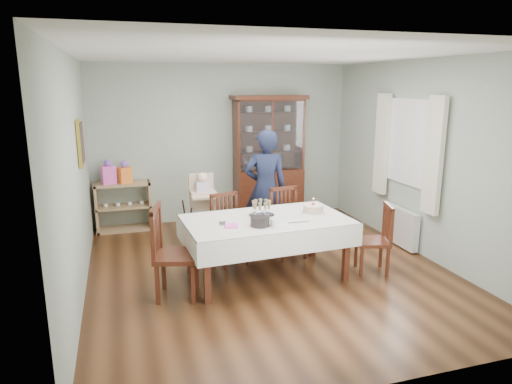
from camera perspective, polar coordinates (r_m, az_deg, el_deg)
name	(u,v)px	position (r m, az deg, el deg)	size (l,w,h in m)	color
floor	(268,269)	(6.04, 1.55, -9.66)	(5.00, 5.00, 0.00)	#593319
room_shell	(256,135)	(6.10, 0.06, 7.17)	(5.00, 5.00, 5.00)	#9EAA99
dining_table	(266,248)	(5.69, 1.29, -6.97)	(2.06, 1.26, 0.76)	#4A2412
china_cabinet	(269,156)	(8.04, 1.59, 4.48)	(1.30, 0.48, 2.18)	#4A2412
sideboard	(124,206)	(7.80, -16.20, -1.75)	(0.90, 0.38, 0.80)	tan
picture_frame	(80,142)	(6.13, -21.10, 5.80)	(0.04, 0.48, 0.58)	gold
window	(410,142)	(6.90, 18.67, 5.90)	(0.04, 1.02, 1.22)	white
curtain_left	(434,156)	(6.39, 21.36, 4.23)	(0.07, 0.30, 1.55)	silver
curtain_right	(382,144)	(7.39, 15.46, 5.79)	(0.07, 0.30, 1.55)	silver
radiator	(400,226)	(7.12, 17.53, -4.11)	(0.10, 0.80, 0.55)	white
chair_far_left	(230,243)	(6.16, -3.23, -6.43)	(0.51, 0.51, 0.94)	#4A2412
chair_far_right	(288,237)	(6.41, 4.04, -5.57)	(0.46, 0.46, 0.96)	#4A2412
chair_end_left	(176,270)	(5.29, -10.01, -9.60)	(0.59, 0.59, 1.06)	#4A2412
chair_end_right	(373,252)	(6.07, 14.42, -7.30)	(0.50, 0.50, 0.89)	#4A2412
woman	(265,188)	(6.69, 1.19, 0.45)	(0.63, 0.42, 1.74)	black
high_chair	(204,217)	(6.81, -6.58, -3.17)	(0.50, 0.50, 1.11)	black
champagne_tray	(262,211)	(5.66, 0.71, -2.40)	(0.33, 0.33, 0.20)	silver
birthday_cake	(313,209)	(5.83, 7.16, -2.15)	(0.30, 0.30, 0.20)	white
plate_stack_dark	(260,221)	(5.28, 0.50, -3.69)	(0.23, 0.23, 0.11)	black
plate_stack_white	(279,222)	(5.30, 2.92, -3.77)	(0.21, 0.21, 0.09)	white
napkin_stack	(231,226)	(5.27, -3.11, -4.23)	(0.15, 0.15, 0.02)	#F85BC7
cutlery	(220,224)	(5.38, -4.54, -3.95)	(0.10, 0.14, 0.01)	silver
cake_knife	(297,222)	(5.43, 5.19, -3.80)	(0.30, 0.03, 0.01)	silver
gift_bag_pink	(109,173)	(7.66, -17.95, 2.27)	(0.24, 0.19, 0.40)	#F85BC7
gift_bag_orange	(125,173)	(7.66, -16.08, 2.30)	(0.24, 0.21, 0.36)	orange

